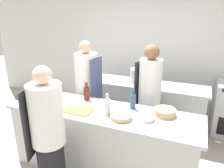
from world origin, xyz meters
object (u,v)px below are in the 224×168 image
object	(u,v)px
bowl_prep_small	(165,112)
bottle_cooking_oil	(133,101)
chef_at_pass_far	(149,100)
bottle_sauce	(59,95)
chef_at_prep_near	(49,138)
bowl_mixing_large	(146,118)
bottle_olive_oil	(87,93)
cup	(45,106)
bowl_ceramic_blue	(121,117)
chef_at_stove	(87,93)
stockpot	(139,76)
bottle_water	(51,96)
bottle_vinegar	(107,107)
bottle_wine	(39,96)

from	to	relation	value
bowl_prep_small	bottle_cooking_oil	bearing A→B (deg)	175.33
chef_at_pass_far	bowl_prep_small	bearing A→B (deg)	-131.52
bottle_sauce	bowl_prep_small	world-z (taller)	bottle_sauce
chef_at_pass_far	bottle_cooking_oil	size ratio (longest dim) A/B	6.22
chef_at_prep_near	bowl_mixing_large	world-z (taller)	chef_at_prep_near
bottle_cooking_oil	bottle_olive_oil	bearing A→B (deg)	177.46
bottle_sauce	bowl_prep_small	xyz separation A→B (m)	(1.46, 0.13, -0.06)
bowl_prep_small	cup	bearing A→B (deg)	-164.45
chef_at_pass_far	bowl_mixing_large	bearing A→B (deg)	-151.56
bottle_cooking_oil	bottle_sauce	world-z (taller)	bottle_cooking_oil
chef_at_pass_far	bowl_mixing_large	world-z (taller)	chef_at_pass_far
bottle_sauce	cup	xyz separation A→B (m)	(-0.02, -0.28, -0.06)
chef_at_pass_far	bowl_ceramic_blue	xyz separation A→B (m)	(-0.14, -0.83, 0.09)
chef_at_stove	chef_at_pass_far	xyz separation A→B (m)	(1.00, 0.11, 0.00)
bowl_mixing_large	cup	xyz separation A→B (m)	(-1.29, -0.21, 0.02)
cup	stockpot	xyz separation A→B (m)	(0.83, 1.54, 0.08)
bottle_cooking_oil	bottle_water	bearing A→B (deg)	-167.14
bowl_mixing_large	bottle_water	bearing A→B (deg)	-179.14
bowl_mixing_large	stockpot	size ratio (longest dim) A/B	0.60
bottle_olive_oil	bowl_mixing_large	world-z (taller)	bottle_olive_oil
bottle_vinegar	bottle_water	world-z (taller)	bottle_vinegar
bowl_ceramic_blue	chef_at_prep_near	bearing A→B (deg)	-140.42
bottle_cooking_oil	chef_at_prep_near	bearing A→B (deg)	-129.06
chef_at_stove	cup	xyz separation A→B (m)	(-0.15, -0.85, 0.10)
chef_at_pass_far	bottle_olive_oil	world-z (taller)	chef_at_pass_far
chef_at_stove	cup	world-z (taller)	chef_at_stove
bottle_wine	bottle_sauce	world-z (taller)	bottle_wine
bottle_cooking_oil	cup	xyz separation A→B (m)	(-1.06, -0.45, -0.07)
bottle_sauce	stockpot	world-z (taller)	bottle_sauce
bottle_olive_oil	bottle_water	bearing A→B (deg)	-145.01
chef_at_pass_far	stockpot	distance (m)	0.69
chef_at_prep_near	bottle_olive_oil	xyz separation A→B (m)	(-0.00, 0.89, 0.21)
bowl_mixing_large	bottle_vinegar	bearing A→B (deg)	-172.60
chef_at_prep_near	bottle_vinegar	distance (m)	0.76
chef_at_prep_near	bottle_olive_oil	bearing A→B (deg)	-16.80
chef_at_pass_far	bottle_olive_oil	bearing A→B (deg)	139.01
chef_at_stove	bottle_water	bearing A→B (deg)	-12.17
bottle_olive_oil	bottle_cooking_oil	size ratio (longest dim) A/B	0.98
bottle_water	stockpot	xyz separation A→B (m)	(0.88, 1.34, 0.02)
chef_at_pass_far	cup	size ratio (longest dim) A/B	20.10
chef_at_pass_far	bowl_mixing_large	distance (m)	0.76
bowl_ceramic_blue	chef_at_stove	bearing A→B (deg)	139.68
cup	bottle_olive_oil	bearing A→B (deg)	53.39
chef_at_prep_near	bottle_cooking_oil	size ratio (longest dim) A/B	5.98
bottle_wine	chef_at_prep_near	bearing A→B (deg)	-43.73
bottle_sauce	bowl_ceramic_blue	world-z (taller)	bottle_sauce
chef_at_pass_far	chef_at_prep_near	bearing A→B (deg)	167.80
chef_at_prep_near	bottle_wine	bearing A→B (deg)	29.27
bowl_ceramic_blue	bottle_olive_oil	bearing A→B (deg)	151.90
chef_at_prep_near	bottle_sauce	xyz separation A→B (m)	(-0.34, 0.70, 0.20)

